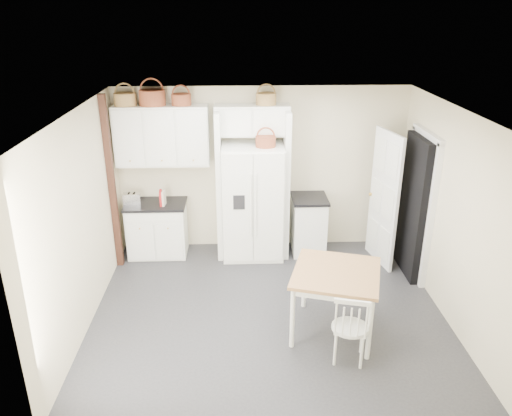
{
  "coord_description": "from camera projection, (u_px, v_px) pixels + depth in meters",
  "views": [
    {
      "loc": [
        -0.36,
        -5.52,
        3.71
      ],
      "look_at": [
        -0.14,
        0.4,
        1.29
      ],
      "focal_mm": 35.0,
      "sensor_mm": 36.0,
      "label": 1
    }
  ],
  "objects": [
    {
      "name": "doorway_void",
      "position": [
        415.0,
        207.0,
        7.13
      ],
      "size": [
        0.18,
        0.85,
        2.05
      ],
      "primitive_type": "cube",
      "color": "black",
      "rests_on": "floor"
    },
    {
      "name": "cookbook_cream",
      "position": [
        164.0,
        198.0,
        7.6
      ],
      "size": [
        0.05,
        0.15,
        0.23
      ],
      "primitive_type": "cube",
      "rotation": [
        0.0,
        0.0,
        -0.1
      ],
      "color": "beige",
      "rests_on": "counter_left"
    },
    {
      "name": "refrigerator",
      "position": [
        253.0,
        201.0,
        7.71
      ],
      "size": [
        0.92,
        0.74,
        1.79
      ],
      "primitive_type": "cube",
      "color": "white",
      "rests_on": "floor"
    },
    {
      "name": "fridge_panel_right",
      "position": [
        286.0,
        184.0,
        7.67
      ],
      "size": [
        0.08,
        0.6,
        2.3
      ],
      "primitive_type": "cube",
      "color": "white",
      "rests_on": "floor"
    },
    {
      "name": "upper_cabinet",
      "position": [
        162.0,
        136.0,
        7.45
      ],
      "size": [
        1.4,
        0.34,
        0.9
      ],
      "primitive_type": "cube",
      "color": "white",
      "rests_on": "wall_back"
    },
    {
      "name": "dining_table",
      "position": [
        334.0,
        301.0,
        5.98
      ],
      "size": [
        1.22,
        1.22,
        0.82
      ],
      "primitive_type": "cube",
      "rotation": [
        0.0,
        0.0,
        -0.28
      ],
      "color": "brown",
      "rests_on": "floor"
    },
    {
      "name": "base_cab_left",
      "position": [
        158.0,
        230.0,
        7.88
      ],
      "size": [
        0.89,
        0.56,
        0.83
      ],
      "primitive_type": "cube",
      "color": "white",
      "rests_on": "floor"
    },
    {
      "name": "fridge_panel_left",
      "position": [
        219.0,
        185.0,
        7.64
      ],
      "size": [
        0.08,
        0.6,
        2.3
      ],
      "primitive_type": "cube",
      "color": "white",
      "rests_on": "floor"
    },
    {
      "name": "floor",
      "position": [
        268.0,
        311.0,
        6.52
      ],
      "size": [
        4.5,
        4.5,
        0.0
      ],
      "primitive_type": "plane",
      "color": "#29292E",
      "rests_on": "ground"
    },
    {
      "name": "cookbook_red",
      "position": [
        161.0,
        198.0,
        7.6
      ],
      "size": [
        0.05,
        0.16,
        0.24
      ],
      "primitive_type": "cube",
      "rotation": [
        0.0,
        0.0,
        0.09
      ],
      "color": "#AC1718",
      "rests_on": "counter_left"
    },
    {
      "name": "wall_back",
      "position": [
        261.0,
        169.0,
        7.88
      ],
      "size": [
        4.5,
        0.0,
        4.5
      ],
      "primitive_type": "plane",
      "rotation": [
        1.57,
        0.0,
        0.0
      ],
      "color": "beige",
      "rests_on": "floor"
    },
    {
      "name": "basket_bridge_b",
      "position": [
        266.0,
        99.0,
        7.3
      ],
      "size": [
        0.3,
        0.3,
        0.17
      ],
      "primitive_type": "cylinder",
      "color": "#8F5E36",
      "rests_on": "bridge_cabinet"
    },
    {
      "name": "toaster",
      "position": [
        132.0,
        199.0,
        7.64
      ],
      "size": [
        0.27,
        0.17,
        0.18
      ],
      "primitive_type": "cube",
      "rotation": [
        0.0,
        0.0,
        0.07
      ],
      "color": "silver",
      "rests_on": "counter_left"
    },
    {
      "name": "basket_upper_b",
      "position": [
        152.0,
        98.0,
        7.23
      ],
      "size": [
        0.38,
        0.38,
        0.22
      ],
      "primitive_type": "cylinder",
      "color": "brown",
      "rests_on": "upper_cabinet"
    },
    {
      "name": "counter_left",
      "position": [
        155.0,
        204.0,
        7.72
      ],
      "size": [
        0.93,
        0.6,
        0.04
      ],
      "primitive_type": "cube",
      "color": "black",
      "rests_on": "base_cab_left"
    },
    {
      "name": "wall_left",
      "position": [
        81.0,
        223.0,
        5.96
      ],
      "size": [
        0.0,
        4.0,
        4.0
      ],
      "primitive_type": "plane",
      "rotation": [
        1.57,
        0.0,
        1.57
      ],
      "color": "beige",
      "rests_on": "floor"
    },
    {
      "name": "door_slab",
      "position": [
        384.0,
        199.0,
        7.43
      ],
      "size": [
        0.21,
        0.79,
        2.05
      ],
      "primitive_type": "cube",
      "rotation": [
        0.0,
        0.0,
        -1.36
      ],
      "color": "white",
      "rests_on": "floor"
    },
    {
      "name": "wall_right",
      "position": [
        452.0,
        217.0,
        6.11
      ],
      "size": [
        0.0,
        4.0,
        4.0
      ],
      "primitive_type": "plane",
      "rotation": [
        1.57,
        0.0,
        -1.57
      ],
      "color": "beige",
      "rests_on": "floor"
    },
    {
      "name": "basket_fridge_b",
      "position": [
        266.0,
        142.0,
        7.25
      ],
      "size": [
        0.29,
        0.29,
        0.16
      ],
      "primitive_type": "cylinder",
      "color": "brown",
      "rests_on": "refrigerator"
    },
    {
      "name": "trim_post",
      "position": [
        112.0,
        185.0,
        7.21
      ],
      "size": [
        0.09,
        0.09,
        2.6
      ],
      "primitive_type": "cube",
      "color": "#3C1D12",
      "rests_on": "floor"
    },
    {
      "name": "basket_upper_a",
      "position": [
        125.0,
        99.0,
        7.23
      ],
      "size": [
        0.32,
        0.32,
        0.18
      ],
      "primitive_type": "cylinder",
      "color": "#8F5E36",
      "rests_on": "upper_cabinet"
    },
    {
      "name": "basket_upper_c",
      "position": [
        181.0,
        100.0,
        7.26
      ],
      "size": [
        0.29,
        0.29,
        0.17
      ],
      "primitive_type": "cylinder",
      "color": "brown",
      "rests_on": "upper_cabinet"
    },
    {
      "name": "base_cab_right",
      "position": [
        308.0,
        226.0,
        7.95
      ],
      "size": [
        0.51,
        0.61,
        0.89
      ],
      "primitive_type": "cube",
      "color": "white",
      "rests_on": "floor"
    },
    {
      "name": "ceiling",
      "position": [
        270.0,
        113.0,
        5.54
      ],
      "size": [
        4.5,
        4.5,
        0.0
      ],
      "primitive_type": "plane",
      "color": "white",
      "rests_on": "wall_back"
    },
    {
      "name": "counter_right",
      "position": [
        310.0,
        198.0,
        7.78
      ],
      "size": [
        0.55,
        0.65,
        0.04
      ],
      "primitive_type": "cube",
      "color": "black",
      "rests_on": "base_cab_right"
    },
    {
      "name": "windsor_chair",
      "position": [
        350.0,
        328.0,
        5.49
      ],
      "size": [
        0.48,
        0.46,
        0.83
      ],
      "primitive_type": "cube",
      "rotation": [
        0.0,
        0.0,
        -0.24
      ],
      "color": "white",
      "rests_on": "floor"
    },
    {
      "name": "bridge_cabinet",
      "position": [
        252.0,
        120.0,
        7.41
      ],
      "size": [
        1.12,
        0.34,
        0.45
      ],
      "primitive_type": "cube",
      "color": "white",
      "rests_on": "wall_back"
    }
  ]
}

